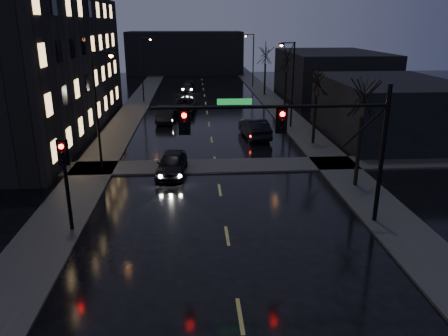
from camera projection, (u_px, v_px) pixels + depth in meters
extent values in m
cube|color=#2D2D2B|center=(127.00, 119.00, 45.79)|extent=(3.00, 140.00, 0.12)
cube|color=#2D2D2B|center=(287.00, 116.00, 46.89)|extent=(3.00, 140.00, 0.12)
cube|color=#2D2D2B|center=(216.00, 166.00, 30.73)|extent=(40.00, 3.00, 0.12)
cube|color=black|center=(23.00, 66.00, 38.66)|extent=(12.00, 30.00, 12.00)
cube|color=black|center=(389.00, 109.00, 38.06)|extent=(10.00, 14.00, 5.00)
cube|color=black|center=(330.00, 74.00, 58.81)|extent=(12.00, 18.00, 6.00)
cube|color=black|center=(185.00, 53.00, 85.58)|extent=(22.00, 10.00, 8.00)
cylinder|color=black|center=(382.00, 156.00, 21.14)|extent=(0.22, 0.22, 7.00)
cylinder|color=black|center=(271.00, 107.00, 19.99)|extent=(11.00, 0.16, 0.16)
cylinder|color=black|center=(365.00, 127.00, 20.60)|extent=(2.05, 0.10, 2.05)
cube|color=#0C591E|center=(235.00, 102.00, 19.80)|extent=(1.60, 0.04, 0.28)
cube|color=black|center=(184.00, 122.00, 19.94)|extent=(0.35, 0.28, 1.05)
sphere|color=#FF0705|center=(184.00, 115.00, 19.68)|extent=(0.22, 0.22, 0.22)
cube|color=black|center=(282.00, 120.00, 20.23)|extent=(0.35, 0.28, 1.05)
sphere|color=#FF0705|center=(283.00, 114.00, 19.98)|extent=(0.22, 0.22, 0.22)
cylinder|color=black|center=(67.00, 189.00, 20.58)|extent=(0.18, 0.18, 4.40)
cube|color=black|center=(63.00, 153.00, 20.01)|extent=(0.35, 0.28, 1.05)
sphere|color=#FF0705|center=(61.00, 147.00, 19.75)|extent=(0.22, 0.22, 0.22)
cylinder|color=black|center=(358.00, 153.00, 26.34)|extent=(0.24, 0.24, 4.40)
cylinder|color=black|center=(314.00, 120.00, 35.84)|extent=(0.24, 0.24, 4.12)
cylinder|color=black|center=(285.00, 94.00, 47.11)|extent=(0.24, 0.24, 4.68)
cylinder|color=black|center=(265.00, 79.00, 60.41)|extent=(0.24, 0.24, 4.29)
cylinder|color=black|center=(97.00, 114.00, 28.50)|extent=(0.16, 0.16, 8.00)
cylinder|color=black|center=(101.00, 52.00, 27.30)|extent=(1.20, 0.10, 0.10)
cube|color=black|center=(111.00, 54.00, 27.37)|extent=(0.50, 0.25, 0.15)
sphere|color=orange|center=(111.00, 55.00, 27.40)|extent=(0.28, 0.28, 0.28)
cylinder|color=black|center=(142.00, 70.00, 54.05)|extent=(0.16, 0.16, 8.00)
cylinder|color=black|center=(145.00, 38.00, 52.85)|extent=(1.20, 0.10, 0.10)
cube|color=black|center=(150.00, 39.00, 52.92)|extent=(0.50, 0.25, 0.15)
sphere|color=orange|center=(150.00, 39.00, 52.95)|extent=(0.28, 0.28, 0.28)
cylinder|color=black|center=(293.00, 86.00, 40.86)|extent=(0.16, 0.16, 8.00)
cylinder|color=black|center=(288.00, 43.00, 39.59)|extent=(1.20, 0.10, 0.10)
cube|color=black|center=(282.00, 44.00, 39.58)|extent=(0.50, 0.25, 0.15)
sphere|color=orange|center=(282.00, 45.00, 39.61)|extent=(0.28, 0.28, 0.28)
cylinder|color=black|center=(253.00, 61.00, 67.35)|extent=(0.16, 0.16, 8.00)
cylinder|color=black|center=(250.00, 35.00, 66.08)|extent=(1.20, 0.10, 0.10)
cube|color=black|center=(246.00, 35.00, 66.07)|extent=(0.50, 0.25, 0.15)
sphere|color=orange|center=(246.00, 36.00, 66.10)|extent=(0.28, 0.28, 0.28)
imported|color=black|center=(172.00, 163.00, 28.96)|extent=(2.20, 4.66, 1.54)
imported|color=black|center=(167.00, 114.00, 44.38)|extent=(2.05, 4.97, 1.60)
imported|color=black|center=(184.00, 105.00, 49.24)|extent=(3.05, 5.77, 1.55)
imported|color=black|center=(187.00, 87.00, 63.91)|extent=(2.24, 4.67, 1.31)
imported|color=black|center=(255.00, 128.00, 38.22)|extent=(2.42, 5.36, 1.70)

